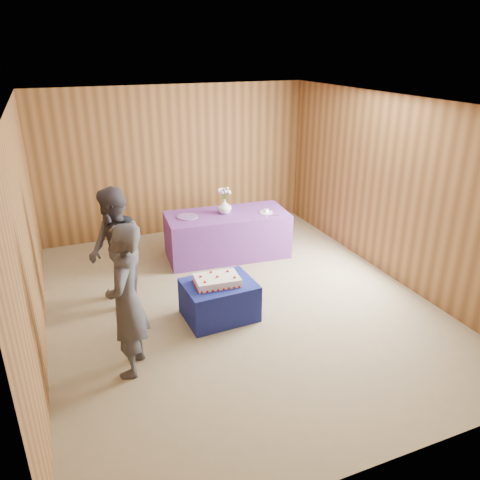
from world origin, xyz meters
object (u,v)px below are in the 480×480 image
vase (225,206)px  guest_left (127,301)px  guest_right (116,251)px  cake_table (219,300)px  serving_table (227,235)px  sheet_cake (217,280)px

vase → guest_left: (-2.02, -2.48, -0.01)m
guest_left → guest_right: 1.37m
cake_table → guest_right: 1.49m
serving_table → vase: bearing=134.8°
sheet_cake → vase: (0.79, 1.83, 0.32)m
serving_table → guest_right: 2.27m
vase → serving_table: bearing=-50.1°
serving_table → guest_left: 3.22m
vase → guest_left: guest_left is taller
serving_table → guest_left: bearing=-125.0°
cake_table → guest_right: size_ratio=0.53×
guest_left → vase: bearing=162.9°
vase → guest_left: 3.19m
serving_table → vase: (-0.03, 0.03, 0.49)m
guest_right → vase: bearing=106.4°
vase → guest_right: bearing=-150.0°
cake_table → serving_table: size_ratio=0.45×
vase → cake_table: bearing=-112.7°
sheet_cake → guest_right: size_ratio=0.36×
guest_right → cake_table: bearing=44.8°
sheet_cake → serving_table: bearing=70.2°
sheet_cake → guest_right: guest_right is taller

